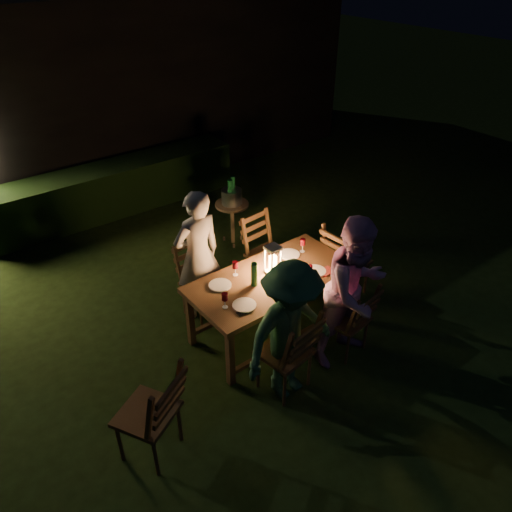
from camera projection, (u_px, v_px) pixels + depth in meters
garden_envelope at (78, 83)px, 9.58m from camera, size 40.00×40.00×3.20m
dining_table at (272, 282)px, 5.60m from camera, size 1.90×0.96×0.78m
chair_near_left at (285, 364)px, 5.07m from camera, size 0.54×0.57×1.06m
chair_near_right at (346, 330)px, 5.55m from camera, size 0.49×0.52×0.96m
chair_far_left at (203, 293)px, 6.09m from camera, size 0.48×0.51×1.00m
chair_far_right at (266, 264)px, 6.60m from camera, size 0.51×0.54×1.03m
chair_end at (345, 272)px, 6.44m from camera, size 0.55×0.52×1.08m
chair_spare at (151, 427)px, 4.42m from camera, size 0.67×0.69×1.08m
person_house_side at (198, 255)px, 5.84m from camera, size 0.61×0.40×1.66m
person_opp_right at (355, 291)px, 5.20m from camera, size 0.85×0.66×1.72m
person_opp_left at (290, 332)px, 4.78m from camera, size 1.02×0.60×1.57m
lantern at (273, 262)px, 5.53m from camera, size 0.16×0.16×0.35m
plate_far_left at (220, 285)px, 5.41m from camera, size 0.25×0.25×0.01m
plate_near_left at (244, 305)px, 5.12m from camera, size 0.25×0.25×0.01m
plate_far_right at (289, 254)px, 5.93m from camera, size 0.25×0.25×0.01m
plate_near_right at (315, 271)px, 5.64m from camera, size 0.25×0.25×0.01m
wineglass_a at (235, 268)px, 5.54m from camera, size 0.06×0.06×0.18m
wineglass_b at (225, 300)px, 5.06m from camera, size 0.06×0.06×0.18m
wineglass_c at (309, 272)px, 5.48m from camera, size 0.06×0.06×0.18m
wineglass_d at (303, 245)px, 5.94m from camera, size 0.06×0.06×0.18m
wineglass_e at (283, 286)px, 5.26m from camera, size 0.06×0.06×0.18m
bottle_table at (254, 274)px, 5.35m from camera, size 0.07×0.07×0.28m
napkin_left at (280, 295)px, 5.26m from camera, size 0.18×0.14×0.01m
napkin_right at (326, 271)px, 5.64m from camera, size 0.18×0.14×0.01m
phone at (243, 312)px, 5.03m from camera, size 0.14×0.07×0.01m
side_table at (232, 208)px, 7.35m from camera, size 0.50×0.50×0.67m
ice_bucket at (232, 197)px, 7.25m from camera, size 0.30×0.30×0.22m
bottle_bucket_a at (230, 195)px, 7.17m from camera, size 0.07×0.07×0.32m
bottle_bucket_b at (233, 192)px, 7.28m from camera, size 0.07×0.07×0.32m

